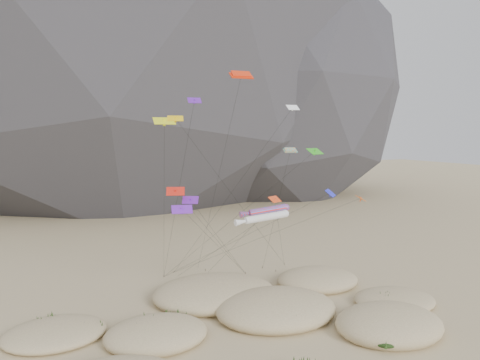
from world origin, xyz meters
The scene contains 9 objects.
ground centered at (0.00, 0.00, 0.00)m, with size 500.00×500.00×0.00m, color #CCB789.
dunes centered at (-2.38, 4.33, 0.73)m, with size 51.00×36.78×3.74m.
dune_grass centered at (-0.65, 3.65, 0.85)m, with size 42.08×28.01×1.56m.
kite_stakes centered at (3.22, 24.08, 0.15)m, with size 20.05×6.15×0.30m.
rainbow_tube_kite centered at (3.71, 11.90, 11.64)m, with size 7.00×14.13×12.42m.
white_tube_kite centered at (1.92, 9.11, 11.31)m, with size 9.90×16.98×12.07m.
orange_parafoil centered at (0.23, 12.27, 28.61)m, with size 2.95×17.07×29.49m.
multi_parafoil centered at (8.38, 13.99, 19.07)m, with size 2.16×10.90×19.77m.
delta_kites centered at (0.77, 12.05, 16.81)m, with size 29.58×21.90×26.02m.
Camera 1 is at (-23.96, -41.80, 21.86)m, focal length 35.00 mm.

